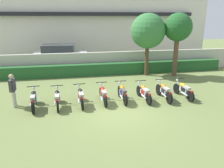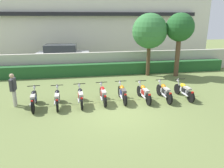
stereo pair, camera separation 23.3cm
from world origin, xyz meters
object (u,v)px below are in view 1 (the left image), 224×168
motorcycle_in_row_0 (34,99)px  motorcycle_in_row_5 (144,92)px  parked_car (61,55)px  motorcycle_in_row_3 (103,94)px  motorcycle_in_row_2 (81,96)px  tree_far_side (178,28)px  motorcycle_in_row_7 (183,90)px  motorcycle_in_row_6 (164,91)px  tree_near_inspector (148,31)px  motorcycle_in_row_4 (122,93)px  inspector_person (13,88)px  motorcycle_in_row_1 (57,98)px

motorcycle_in_row_0 → motorcycle_in_row_5: motorcycle_in_row_0 is taller
parked_car → motorcycle_in_row_3: size_ratio=2.51×
motorcycle_in_row_2 → tree_far_side: bearing=-61.1°
motorcycle_in_row_0 → motorcycle_in_row_7: bearing=-93.8°
motorcycle_in_row_0 → parked_car: bearing=-9.9°
parked_car → motorcycle_in_row_7: 11.62m
motorcycle_in_row_5 → motorcycle_in_row_6: 1.10m
tree_near_inspector → motorcycle_in_row_4: 6.30m
motorcycle_in_row_5 → motorcycle_in_row_6: size_ratio=0.98×
inspector_person → tree_far_side: bearing=21.2°
motorcycle_in_row_4 → motorcycle_in_row_7: (3.35, -0.14, -0.01)m
parked_car → motorcycle_in_row_0: parked_car is taller
motorcycle_in_row_4 → motorcycle_in_row_5: motorcycle_in_row_4 is taller
tree_near_inspector → motorcycle_in_row_4: tree_near_inspector is taller
tree_near_inspector → motorcycle_in_row_7: size_ratio=2.36×
motorcycle_in_row_5 → inspector_person: 6.46m
motorcycle_in_row_4 → inspector_person: size_ratio=1.14×
motorcycle_in_row_7 → motorcycle_in_row_1: bearing=85.8°
inspector_person → motorcycle_in_row_6: bearing=-3.3°
motorcycle_in_row_4 → motorcycle_in_row_6: size_ratio=0.95×
inspector_person → tree_near_inspector: bearing=28.6°
inspector_person → motorcycle_in_row_3: bearing=-3.7°
inspector_person → motorcycle_in_row_4: bearing=-3.0°
parked_car → motorcycle_in_row_7: bearing=-50.4°
motorcycle_in_row_0 → motorcycle_in_row_5: (5.47, 0.02, -0.02)m
parked_car → motorcycle_in_row_3: parked_car is taller
motorcycle_in_row_6 → tree_near_inspector: bearing=-9.3°
motorcycle_in_row_0 → motorcycle_in_row_7: (7.70, -0.01, -0.02)m
motorcycle_in_row_5 → motorcycle_in_row_7: (2.23, -0.04, -0.00)m
tree_near_inspector → motorcycle_in_row_2: bearing=-136.3°
motorcycle_in_row_3 → motorcycle_in_row_7: (4.36, -0.14, -0.00)m
motorcycle_in_row_1 → motorcycle_in_row_0: bearing=86.0°
tree_far_side → motorcycle_in_row_0: bearing=-154.8°
tree_far_side → inspector_person: size_ratio=2.75×
motorcycle_in_row_0 → motorcycle_in_row_3: 3.35m
parked_car → tree_far_side: bearing=-26.9°
motorcycle_in_row_6 → motorcycle_in_row_7: 1.13m
motorcycle_in_row_1 → motorcycle_in_row_2: 1.11m
motorcycle_in_row_2 → inspector_person: inspector_person is taller
parked_car → tree_near_inspector: size_ratio=1.03×
parked_car → motorcycle_in_row_4: parked_car is taller
tree_near_inspector → motorcycle_in_row_5: bearing=-111.0°
motorcycle_in_row_0 → inspector_person: inspector_person is taller
parked_car → motorcycle_in_row_6: (5.55, -9.50, -0.48)m
motorcycle_in_row_1 → motorcycle_in_row_3: bearing=-88.0°
motorcycle_in_row_1 → inspector_person: (-2.06, 0.44, 0.51)m
motorcycle_in_row_1 → motorcycle_in_row_3: motorcycle_in_row_1 is taller
tree_far_side → motorcycle_in_row_2: (-7.15, -4.38, -2.98)m
motorcycle_in_row_6 → motorcycle_in_row_7: bearing=-89.4°
motorcycle_in_row_5 → motorcycle_in_row_3: bearing=83.8°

